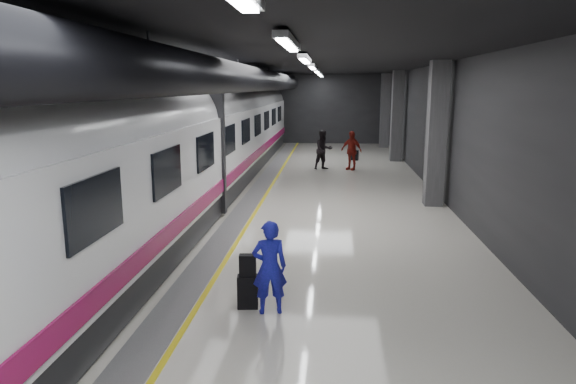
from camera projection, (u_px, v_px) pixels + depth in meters
name	position (u px, v px, depth m)	size (l,w,h in m)	color
ground	(285.00, 217.00, 14.84)	(40.00, 40.00, 0.00)	beige
platform_hall	(278.00, 93.00, 15.08)	(10.02, 40.02, 4.51)	black
train	(172.00, 145.00, 14.69)	(3.05, 38.00, 4.05)	black
traveler_main	(270.00, 267.00, 8.44)	(0.58, 0.38, 1.59)	#211BCC
suitcase_main	(248.00, 292.00, 8.74)	(0.35, 0.22, 0.57)	black
shoulder_bag	(248.00, 265.00, 8.64)	(0.28, 0.15, 0.38)	black
traveler_far_a	(323.00, 150.00, 23.26)	(0.88, 0.68, 1.80)	black
traveler_far_b	(351.00, 150.00, 23.18)	(1.03, 0.43, 1.76)	maroon
suitcase_far	(355.00, 155.00, 26.31)	(0.35, 0.23, 0.51)	black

